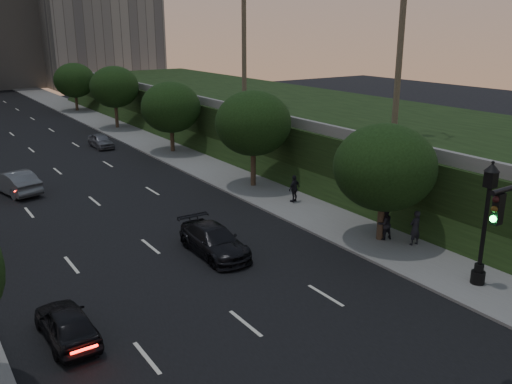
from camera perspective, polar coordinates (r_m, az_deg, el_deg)
road_surface at (r=42.90m, az=-19.50°, el=1.49°), size 16.00×140.00×0.02m
sidewalk_right at (r=46.31m, az=-7.21°, el=3.54°), size 4.50×140.00×0.15m
embankment at (r=50.58m, az=5.80°, el=6.97°), size 18.00×90.00×4.00m
parapet_wall at (r=45.32m, az=-2.54°, el=8.87°), size 0.35×90.00×0.70m
tree_right_a at (r=28.04m, az=13.39°, el=2.54°), size 5.20×5.20×6.24m
tree_right_b at (r=36.93m, az=-0.30°, el=7.25°), size 5.20×5.20×6.74m
tree_right_c at (r=48.25m, az=-8.96°, el=8.80°), size 5.20×5.20×6.24m
tree_right_d at (r=61.08m, az=-14.68°, el=10.65°), size 5.20×5.20×6.74m
tree_right_e at (r=75.38m, az=-18.57°, el=11.08°), size 5.20×5.20×6.24m
street_lamp at (r=24.79m, az=22.88°, el=-3.67°), size 0.64×0.64×5.62m
sedan_near_left at (r=21.04m, az=-19.31°, el=-12.91°), size 1.66×3.98×1.35m
sedan_mid_left at (r=39.78m, az=-24.04°, el=0.96°), size 2.73×5.07×1.59m
sedan_near_right at (r=26.86m, az=-4.44°, el=-5.12°), size 2.09×4.95×1.43m
sedan_far_right at (r=52.23m, az=-16.03°, el=5.21°), size 1.57×3.83×1.30m
pedestrian_a at (r=28.59m, az=16.40°, el=-3.64°), size 0.70×0.49×1.82m
pedestrian_b at (r=28.94m, az=13.39°, el=-3.27°), size 0.93×0.79×1.70m
pedestrian_c at (r=34.19m, az=4.06°, el=0.37°), size 1.10×0.68×1.74m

